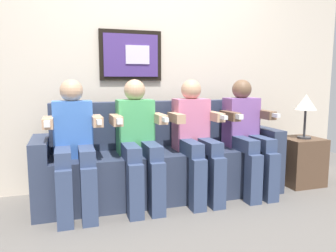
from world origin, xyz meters
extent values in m
plane|color=#66605B|center=(0.00, 0.00, 0.00)|extent=(6.11, 6.11, 0.00)
cube|color=beige|center=(0.00, 0.77, 1.30)|extent=(4.70, 0.05, 2.60)
cube|color=black|center=(-0.21, 0.72, 1.35)|extent=(0.63, 0.03, 0.50)
cube|color=#4C337F|center=(-0.21, 0.71, 1.35)|extent=(0.55, 0.02, 0.42)
cube|color=silver|center=(-0.15, 0.70, 1.36)|extent=(0.24, 0.02, 0.18)
cube|color=#333D56|center=(0.00, 0.29, 0.23)|extent=(2.02, 0.58, 0.45)
cube|color=#333D56|center=(0.00, 0.51, 0.68)|extent=(2.02, 0.14, 0.45)
cube|color=#333D56|center=(-1.08, 0.29, 0.31)|extent=(0.14, 0.58, 0.62)
cube|color=#333D56|center=(1.08, 0.29, 0.31)|extent=(0.14, 0.58, 0.62)
cube|color=#3F72CC|center=(-0.81, 0.28, 0.69)|extent=(0.32, 0.20, 0.48)
sphere|color=tan|center=(-0.81, 0.28, 1.02)|extent=(0.19, 0.19, 0.19)
cube|color=#38476B|center=(-0.90, 0.08, 0.51)|extent=(0.12, 0.40, 0.12)
cube|color=#38476B|center=(-0.72, 0.08, 0.51)|extent=(0.12, 0.40, 0.12)
cube|color=#38476B|center=(-0.90, -0.12, 0.23)|extent=(0.12, 0.12, 0.45)
cube|color=#38476B|center=(-0.72, -0.12, 0.23)|extent=(0.12, 0.12, 0.45)
cube|color=tan|center=(-1.00, 0.16, 0.77)|extent=(0.08, 0.28, 0.08)
cube|color=tan|center=(-0.62, 0.16, 0.77)|extent=(0.08, 0.28, 0.08)
cube|color=white|center=(-0.62, 0.00, 0.78)|extent=(0.04, 0.13, 0.04)
cube|color=white|center=(-1.00, 0.00, 0.78)|extent=(0.04, 0.10, 0.04)
cube|color=#4CB266|center=(-0.27, 0.28, 0.69)|extent=(0.32, 0.20, 0.48)
sphere|color=tan|center=(-0.27, 0.28, 1.02)|extent=(0.19, 0.19, 0.19)
cube|color=#38476B|center=(-0.36, 0.08, 0.51)|extent=(0.12, 0.40, 0.12)
cube|color=#38476B|center=(-0.18, 0.08, 0.51)|extent=(0.12, 0.40, 0.12)
cube|color=#38476B|center=(-0.36, -0.12, 0.23)|extent=(0.12, 0.12, 0.45)
cube|color=#38476B|center=(-0.18, -0.12, 0.23)|extent=(0.12, 0.12, 0.45)
cube|color=tan|center=(-0.46, 0.16, 0.77)|extent=(0.08, 0.28, 0.08)
cube|color=tan|center=(-0.08, 0.16, 0.77)|extent=(0.08, 0.28, 0.08)
cube|color=white|center=(-0.08, 0.00, 0.78)|extent=(0.04, 0.13, 0.04)
cube|color=white|center=(-0.46, 0.00, 0.78)|extent=(0.04, 0.10, 0.04)
cube|color=pink|center=(0.27, 0.28, 0.69)|extent=(0.32, 0.20, 0.48)
sphere|color=tan|center=(0.27, 0.28, 1.02)|extent=(0.19, 0.19, 0.19)
cube|color=#38476B|center=(0.18, 0.08, 0.51)|extent=(0.12, 0.40, 0.12)
cube|color=#38476B|center=(0.36, 0.08, 0.51)|extent=(0.12, 0.40, 0.12)
cube|color=#38476B|center=(0.18, -0.12, 0.23)|extent=(0.12, 0.12, 0.45)
cube|color=#38476B|center=(0.36, -0.12, 0.23)|extent=(0.12, 0.12, 0.45)
cube|color=tan|center=(0.08, 0.16, 0.77)|extent=(0.08, 0.28, 0.08)
cube|color=tan|center=(0.46, 0.16, 0.77)|extent=(0.08, 0.28, 0.08)
cube|color=white|center=(0.46, 0.00, 0.78)|extent=(0.04, 0.13, 0.04)
cube|color=#8C59A5|center=(0.81, 0.28, 0.69)|extent=(0.32, 0.20, 0.48)
sphere|color=brown|center=(0.81, 0.28, 1.02)|extent=(0.19, 0.19, 0.19)
cube|color=#38476B|center=(0.72, 0.08, 0.51)|extent=(0.12, 0.40, 0.12)
cube|color=#38476B|center=(0.90, 0.08, 0.51)|extent=(0.12, 0.40, 0.12)
cube|color=#38476B|center=(0.72, -0.12, 0.23)|extent=(0.12, 0.12, 0.45)
cube|color=#38476B|center=(0.90, -0.12, 0.23)|extent=(0.12, 0.12, 0.45)
cube|color=brown|center=(0.62, 0.16, 0.77)|extent=(0.08, 0.28, 0.08)
cube|color=brown|center=(1.00, 0.16, 0.77)|extent=(0.08, 0.28, 0.08)
cube|color=white|center=(1.00, 0.00, 0.78)|extent=(0.04, 0.13, 0.04)
cube|color=white|center=(0.62, 0.00, 0.78)|extent=(0.04, 0.10, 0.04)
cube|color=brown|center=(1.50, 0.22, 0.25)|extent=(0.40, 0.40, 0.50)
cylinder|color=#333338|center=(1.51, 0.19, 0.51)|extent=(0.14, 0.14, 0.02)
cylinder|color=#333338|center=(1.51, 0.19, 0.66)|extent=(0.02, 0.02, 0.28)
cone|color=silver|center=(1.51, 0.19, 0.88)|extent=(0.22, 0.22, 0.16)
camera|label=1|loc=(-0.87, -2.57, 1.10)|focal=34.77mm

